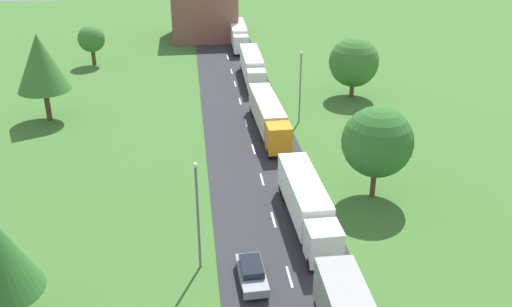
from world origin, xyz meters
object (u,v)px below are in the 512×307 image
truck_second (307,203)px  truck_third (269,115)px  tree_maple (354,62)px  tree_elm (377,142)px  tree_lime (41,63)px  lamppost_third (300,83)px  car_third (252,273)px  lamppost_second (198,211)px  truck_fourth (252,66)px  truck_fifth (238,34)px  tree_ash (91,39)px  distant_building (204,11)px

truck_second → truck_third: 19.57m
tree_maple → tree_elm: bearing=-101.8°
tree_maple → tree_lime: (-37.95, -3.82, 2.30)m
lamppost_third → tree_elm: size_ratio=1.01×
car_third → lamppost_second: 5.69m
truck_fourth → tree_lime: 28.77m
truck_fifth → tree_maple: tree_maple is taller
truck_second → truck_third: (-0.30, 19.57, -0.03)m
tree_maple → tree_ash: (-35.89, 19.35, -0.60)m
truck_fifth → car_third: size_ratio=3.09×
distant_building → tree_lime: bearing=-116.7°
tree_maple → tree_lime: tree_lime is taller
truck_fifth → distant_building: (-5.58, 8.00, 2.61)m
tree_maple → lamppost_third: bearing=-137.5°
tree_ash → tree_lime: 23.44m
truck_second → tree_lime: size_ratio=1.25×
truck_third → truck_fourth: bearing=88.9°
truck_third → lamppost_third: bearing=35.4°
truck_third → tree_ash: 38.08m
car_third → tree_maple: size_ratio=0.56×
tree_elm → tree_ash: tree_elm is taller
lamppost_second → lamppost_third: lamppost_third is taller
tree_elm → distant_building: distant_building is taller
truck_fifth → lamppost_third: 35.95m
lamppost_second → tree_lime: bearing=118.6°
lamppost_second → tree_ash: 56.18m
lamppost_third → tree_ash: lamppost_third is taller
tree_maple → truck_fourth: bearing=146.1°
truck_second → truck_third: truck_second is taller
tree_lime → distant_building: (19.95, 39.63, -2.22)m
tree_elm → tree_maple: bearing=78.2°
truck_third → tree_lime: (-25.31, 6.91, 4.92)m
lamppost_second → truck_second: bearing=27.4°
truck_second → truck_fifth: truck_fifth is taller
truck_fourth → truck_fifth: truck_fourth is taller
lamppost_third → tree_maple: bearing=42.5°
tree_maple → truck_third: bearing=-139.6°
truck_third → distant_building: size_ratio=1.15×
truck_third → truck_fifth: bearing=89.7°
truck_second → lamppost_second: bearing=-152.6°
truck_fourth → tree_lime: size_ratio=1.30×
tree_elm → lamppost_third: bearing=99.6°
tree_ash → lamppost_third: bearing=-44.9°
truck_fourth → car_third: (-5.28, -45.36, -1.38)m
distant_building → truck_third: bearing=-83.4°
tree_lime → distant_building: tree_lime is taller
truck_second → lamppost_second: lamppost_second is taller
car_third → tree_maple: (17.56, 37.11, 3.88)m
tree_maple → tree_elm: (-5.48, -26.24, 0.59)m
tree_lime → distant_building: bearing=63.3°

